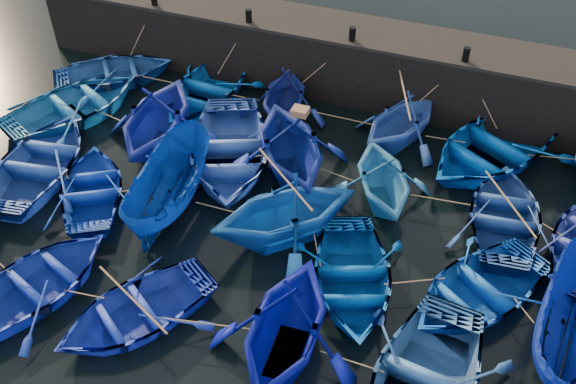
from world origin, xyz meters
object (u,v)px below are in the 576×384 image
(boat_0, at_px, (114,72))
(boat_8, at_px, (228,150))
(wooden_crate, at_px, (300,111))
(boat_13, at_px, (41,162))

(boat_0, distance_m, boat_8, 7.09)
(boat_0, height_order, wooden_crate, wooden_crate)
(boat_13, distance_m, wooden_crate, 8.74)
(boat_8, bearing_deg, boat_13, -176.86)
(boat_13, height_order, wooden_crate, wooden_crate)
(boat_0, bearing_deg, boat_8, -154.60)
(boat_8, height_order, wooden_crate, wooden_crate)
(boat_0, distance_m, boat_13, 5.85)
(wooden_crate, bearing_deg, boat_0, 162.18)
(boat_0, bearing_deg, wooden_crate, -146.67)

